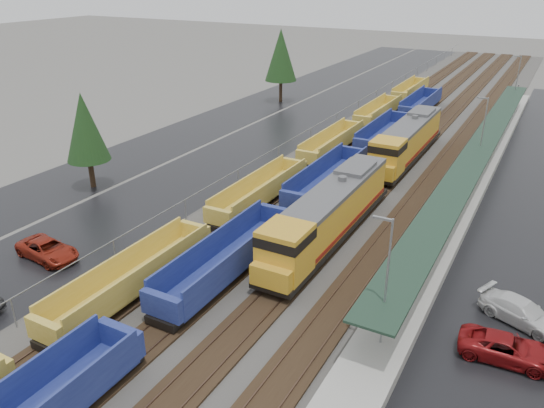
# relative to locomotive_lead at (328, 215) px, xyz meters

# --- Properties ---
(ballast_strip) EXTENTS (20.00, 160.00, 0.08)m
(ballast_strip) POSITION_rel_locomotive_lead_xyz_m (-2.00, 29.84, -2.30)
(ballast_strip) COLOR #302D2B
(ballast_strip) RESTS_ON ground
(trackbed) EXTENTS (14.60, 160.00, 0.22)m
(trackbed) POSITION_rel_locomotive_lead_xyz_m (-2.00, 29.84, -2.18)
(trackbed) COLOR black
(trackbed) RESTS_ON ground
(west_parking_lot) EXTENTS (10.00, 160.00, 0.02)m
(west_parking_lot) POSITION_rel_locomotive_lead_xyz_m (-17.00, 29.84, -2.33)
(west_parking_lot) COLOR black
(west_parking_lot) RESTS_ON ground
(west_road) EXTENTS (9.00, 160.00, 0.02)m
(west_road) POSITION_rel_locomotive_lead_xyz_m (-27.00, 29.84, -2.33)
(west_road) COLOR black
(west_road) RESTS_ON ground
(station_platform) EXTENTS (3.00, 80.00, 8.00)m
(station_platform) POSITION_rel_locomotive_lead_xyz_m (7.50, 19.84, -1.61)
(station_platform) COLOR #9E9B93
(station_platform) RESTS_ON ground
(chainlink_fence) EXTENTS (0.08, 160.04, 2.02)m
(chainlink_fence) POSITION_rel_locomotive_lead_xyz_m (-11.50, 28.27, -0.73)
(chainlink_fence) COLOR gray
(chainlink_fence) RESTS_ON ground
(tree_west_near) EXTENTS (3.96, 3.96, 9.00)m
(tree_west_near) POSITION_rel_locomotive_lead_xyz_m (-24.00, -0.16, 3.48)
(tree_west_near) COLOR #332316
(tree_west_near) RESTS_ON ground
(tree_west_far) EXTENTS (4.84, 4.84, 11.00)m
(tree_west_far) POSITION_rel_locomotive_lead_xyz_m (-25.00, 39.84, 4.78)
(tree_west_far) COLOR #332316
(tree_west_far) RESTS_ON ground
(locomotive_lead) EXTENTS (2.93, 19.33, 4.38)m
(locomotive_lead) POSITION_rel_locomotive_lead_xyz_m (0.00, 0.00, 0.00)
(locomotive_lead) COLOR black
(locomotive_lead) RESTS_ON ground
(locomotive_trail) EXTENTS (2.93, 19.33, 4.38)m
(locomotive_trail) POSITION_rel_locomotive_lead_xyz_m (0.00, 21.00, 0.00)
(locomotive_trail) COLOR black
(locomotive_trail) RESTS_ON ground
(well_string_yellow) EXTENTS (2.49, 110.79, 2.21)m
(well_string_yellow) POSITION_rel_locomotive_lead_xyz_m (-8.00, 3.94, -1.22)
(well_string_yellow) COLOR gold
(well_string_yellow) RESTS_ON ground
(well_string_blue) EXTENTS (2.77, 98.58, 2.46)m
(well_string_blue) POSITION_rel_locomotive_lead_xyz_m (-4.00, 1.06, -1.13)
(well_string_blue) COLOR navy
(well_string_blue) RESTS_ON ground
(parked_car_west_c) EXTENTS (2.79, 5.22, 1.40)m
(parked_car_west_c) POSITION_rel_locomotive_lead_xyz_m (-16.50, -11.68, -1.64)
(parked_car_west_c) COLOR maroon
(parked_car_west_c) RESTS_ON ground
(parked_car_east_b) EXTENTS (2.54, 5.02, 1.36)m
(parked_car_east_b) POSITION_rel_locomotive_lead_xyz_m (13.50, -7.45, -1.66)
(parked_car_east_b) COLOR maroon
(parked_car_east_b) RESTS_ON ground
(parked_car_east_c) EXTENTS (3.73, 5.28, 1.42)m
(parked_car_east_c) POSITION_rel_locomotive_lead_xyz_m (13.83, -3.63, -1.63)
(parked_car_east_c) COLOR silver
(parked_car_east_c) RESTS_ON ground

